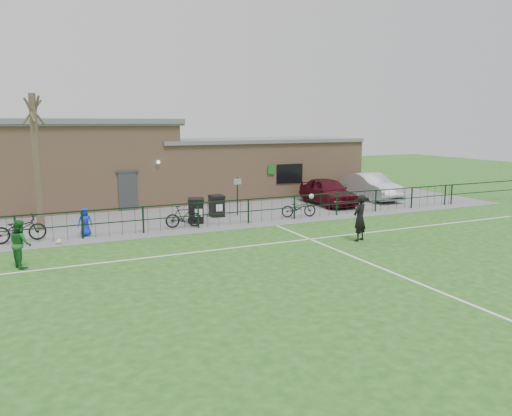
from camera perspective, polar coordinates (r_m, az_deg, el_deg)
name	(u,v)px	position (r m, az deg, el deg)	size (l,w,h in m)	color
ground	(321,271)	(16.48, 7.42, -7.16)	(90.00, 90.00, 0.00)	#215318
paving_strip	(193,207)	(28.49, -7.24, 0.09)	(34.00, 13.00, 0.02)	slate
pitch_line_touch	(231,226)	(23.22, -2.92, -2.08)	(28.00, 0.10, 0.01)	white
pitch_line_mid	(267,244)	(19.84, 1.22, -4.14)	(28.00, 0.10, 0.01)	white
pitch_line_perp	(371,264)	(17.59, 12.97, -6.22)	(0.10, 16.00, 0.01)	white
perimeter_fence	(229,213)	(23.29, -3.12, -0.55)	(28.00, 0.10, 1.20)	black
bare_tree	(37,163)	(23.84, -23.76, 4.69)	(0.30, 0.30, 6.00)	#4B3C2D
wheelie_bin_left	(196,211)	(24.04, -6.88, -0.38)	(0.71, 0.81, 1.08)	black
wheelie_bin_right	(217,207)	(25.51, -4.52, 0.15)	(0.66, 0.75, 1.00)	black
sign_post	(237,196)	(25.64, -2.14, 1.36)	(0.06, 0.06, 2.00)	black
car_maroon	(328,191)	(29.31, 8.22, 1.90)	(1.84, 4.56, 1.55)	#470C17
car_silver	(370,186)	(31.91, 12.92, 2.43)	(1.70, 4.87, 1.60)	#AFB2B7
bicycle_c	(19,229)	(22.14, -25.46, -2.16)	(0.72, 2.06, 1.08)	black
bicycle_d	(184,216)	(23.02, -8.28, -0.97)	(0.47, 1.67, 1.00)	black
bicycle_e	(299,208)	(25.38, 4.90, 0.04)	(0.63, 1.79, 0.94)	black
spectator_child	(85,222)	(22.23, -18.95, -1.52)	(0.59, 0.38, 1.21)	#1632D5
goalkeeper_kick	(359,218)	(20.66, 11.66, -1.07)	(1.10, 3.28, 1.90)	black
outfield_player	(20,244)	(18.33, -25.33, -3.70)	(0.78, 0.61, 1.61)	#1B5F24
ball_ground	(59,242)	(21.25, -21.60, -3.60)	(0.23, 0.23, 0.23)	white
clubhouse	(163,165)	(30.84, -10.61, 4.88)	(24.25, 5.40, 4.96)	tan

